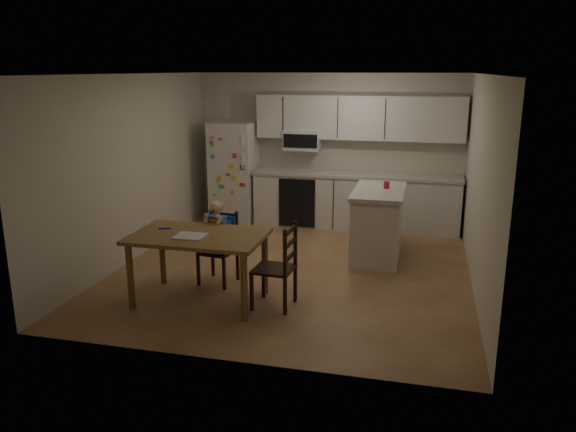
% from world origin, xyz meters
% --- Properties ---
extents(room, '(4.52, 5.01, 2.51)m').
position_xyz_m(room, '(0.00, 0.48, 1.25)').
color(room, brown).
rests_on(room, ground).
extents(refrigerator, '(0.72, 0.70, 1.70)m').
position_xyz_m(refrigerator, '(-1.55, 2.15, 0.85)').
color(refrigerator, silver).
rests_on(refrigerator, ground).
extents(kitchen_run, '(3.37, 0.62, 2.15)m').
position_xyz_m(kitchen_run, '(0.50, 2.24, 0.88)').
color(kitchen_run, silver).
rests_on(kitchen_run, ground).
extents(kitchen_island, '(0.69, 1.31, 0.97)m').
position_xyz_m(kitchen_island, '(1.02, 0.75, 0.49)').
color(kitchen_island, silver).
rests_on(kitchen_island, ground).
extents(red_cup, '(0.08, 0.08, 0.10)m').
position_xyz_m(red_cup, '(1.11, 0.85, 1.01)').
color(red_cup, red).
rests_on(red_cup, kitchen_island).
extents(dining_table, '(1.47, 0.94, 0.79)m').
position_xyz_m(dining_table, '(-0.79, -1.28, 0.68)').
color(dining_table, brown).
rests_on(dining_table, ground).
extents(napkin, '(0.33, 0.28, 0.01)m').
position_xyz_m(napkin, '(-0.84, -1.38, 0.79)').
color(napkin, '#BCBDC2').
rests_on(napkin, dining_table).
extents(toddler_spoon, '(0.12, 0.06, 0.02)m').
position_xyz_m(toddler_spoon, '(-1.26, -1.17, 0.79)').
color(toddler_spoon, '#113AB2').
rests_on(toddler_spoon, dining_table).
extents(chair_booster, '(0.44, 0.44, 1.04)m').
position_xyz_m(chair_booster, '(-0.78, -0.66, 0.63)').
color(chair_booster, black).
rests_on(chair_booster, ground).
extents(chair_side, '(0.45, 0.45, 0.95)m').
position_xyz_m(chair_side, '(0.16, -1.23, 0.54)').
color(chair_side, black).
rests_on(chair_side, ground).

